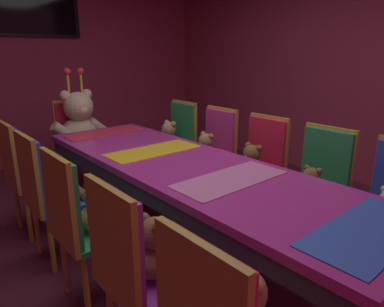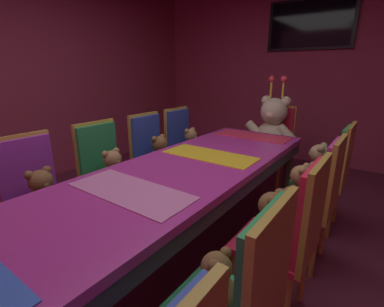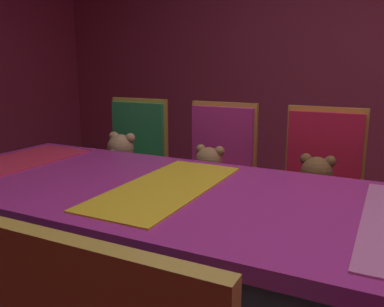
{
  "view_description": "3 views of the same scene",
  "coord_description": "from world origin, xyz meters",
  "px_view_note": "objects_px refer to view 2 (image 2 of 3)",
  "views": [
    {
      "loc": [
        -1.51,
        -1.82,
        1.51
      ],
      "look_at": [
        -0.2,
        -0.28,
        0.92
      ],
      "focal_mm": 32.27,
      "sensor_mm": 36.0,
      "label": 1
    },
    {
      "loc": [
        1.13,
        -1.4,
        1.41
      ],
      "look_at": [
        0.2,
        -0.1,
        0.92
      ],
      "focal_mm": 25.63,
      "sensor_mm": 36.0,
      "label": 2
    },
    {
      "loc": [
        -1.29,
        -0.33,
        1.21
      ],
      "look_at": [
        -0.07,
        0.29,
        0.9
      ],
      "focal_mm": 37.82,
      "sensor_mm": 36.0,
      "label": 3
    }
  ],
  "objects_px": {
    "teddy_left_2": "(114,170)",
    "chair_right_1": "(247,293)",
    "teddy_left_1": "(43,194)",
    "teddy_left_3": "(161,153)",
    "chair_left_2": "(103,166)",
    "throne_chair": "(276,136)",
    "chair_left_4": "(181,141)",
    "chair_right_2": "(296,228)",
    "wall_tv": "(310,24)",
    "chair_right_3": "(320,191)",
    "chair_left_1": "(33,189)",
    "teddy_right_4": "(317,164)",
    "teddy_right_3": "(299,187)",
    "chair_right_4": "(335,168)",
    "teddy_left_4": "(191,143)",
    "teddy_right_1": "(215,283)",
    "chair_left_3": "(150,151)",
    "banquet_table": "(177,181)",
    "king_teddy_bear": "(272,127)",
    "teddy_right_2": "(270,220)"
  },
  "relations": [
    {
      "from": "teddy_left_3",
      "to": "chair_right_2",
      "type": "xyz_separation_m",
      "value": [
        1.53,
        -0.61,
        -0.0
      ]
    },
    {
      "from": "teddy_left_2",
      "to": "teddy_right_2",
      "type": "height_order",
      "value": "same"
    },
    {
      "from": "chair_right_3",
      "to": "teddy_right_3",
      "type": "height_order",
      "value": "chair_right_3"
    },
    {
      "from": "chair_right_4",
      "to": "king_teddy_bear",
      "type": "bearing_deg",
      "value": -40.96
    },
    {
      "from": "teddy_left_1",
      "to": "teddy_left_3",
      "type": "xyz_separation_m",
      "value": [
        0.0,
        1.2,
        0.0
      ]
    },
    {
      "from": "chair_right_3",
      "to": "throne_chair",
      "type": "relative_size",
      "value": 1.0
    },
    {
      "from": "teddy_right_3",
      "to": "teddy_left_1",
      "type": "bearing_deg",
      "value": 39.97
    },
    {
      "from": "chair_left_1",
      "to": "teddy_left_3",
      "type": "height_order",
      "value": "chair_left_1"
    },
    {
      "from": "chair_right_1",
      "to": "wall_tv",
      "type": "distance_m",
      "value": 4.06
    },
    {
      "from": "teddy_left_1",
      "to": "teddy_right_1",
      "type": "bearing_deg",
      "value": 0.29
    },
    {
      "from": "chair_right_2",
      "to": "throne_chair",
      "type": "bearing_deg",
      "value": -68.05
    },
    {
      "from": "teddy_right_4",
      "to": "king_teddy_bear",
      "type": "height_order",
      "value": "king_teddy_bear"
    },
    {
      "from": "teddy_right_2",
      "to": "king_teddy_bear",
      "type": "bearing_deg",
      "value": -70.08
    },
    {
      "from": "teddy_left_3",
      "to": "chair_right_3",
      "type": "xyz_separation_m",
      "value": [
        1.53,
        -0.03,
        -0.0
      ]
    },
    {
      "from": "teddy_left_1",
      "to": "teddy_right_1",
      "type": "distance_m",
      "value": 1.37
    },
    {
      "from": "teddy_left_2",
      "to": "chair_right_1",
      "type": "relative_size",
      "value": 0.33
    },
    {
      "from": "chair_left_1",
      "to": "teddy_right_3",
      "type": "bearing_deg",
      "value": 37.18
    },
    {
      "from": "teddy_left_3",
      "to": "teddy_right_3",
      "type": "distance_m",
      "value": 1.39
    },
    {
      "from": "chair_left_2",
      "to": "wall_tv",
      "type": "xyz_separation_m",
      "value": [
        0.85,
        3.1,
        1.45
      ]
    },
    {
      "from": "banquet_table",
      "to": "king_teddy_bear",
      "type": "distance_m",
      "value": 1.89
    },
    {
      "from": "chair_left_1",
      "to": "teddy_right_1",
      "type": "height_order",
      "value": "chair_left_1"
    },
    {
      "from": "chair_right_4",
      "to": "chair_right_3",
      "type": "bearing_deg",
      "value": 90.2
    },
    {
      "from": "chair_right_1",
      "to": "teddy_left_1",
      "type": "bearing_deg",
      "value": 0.27
    },
    {
      "from": "chair_right_2",
      "to": "chair_left_1",
      "type": "bearing_deg",
      "value": 19.15
    },
    {
      "from": "teddy_right_3",
      "to": "chair_right_4",
      "type": "relative_size",
      "value": 0.33
    },
    {
      "from": "teddy_left_4",
      "to": "chair_right_3",
      "type": "distance_m",
      "value": 1.64
    },
    {
      "from": "teddy_left_1",
      "to": "chair_left_3",
      "type": "height_order",
      "value": "chair_left_3"
    },
    {
      "from": "teddy_left_4",
      "to": "chair_left_3",
      "type": "bearing_deg",
      "value": -105.25
    },
    {
      "from": "teddy_left_4",
      "to": "teddy_right_1",
      "type": "distance_m",
      "value": 2.2
    },
    {
      "from": "chair_left_1",
      "to": "chair_right_3",
      "type": "height_order",
      "value": "same"
    },
    {
      "from": "chair_left_3",
      "to": "banquet_table",
      "type": "bearing_deg",
      "value": -35.4
    },
    {
      "from": "teddy_left_1",
      "to": "king_teddy_bear",
      "type": "distance_m",
      "value": 2.59
    },
    {
      "from": "banquet_table",
      "to": "teddy_left_4",
      "type": "distance_m",
      "value": 1.33
    },
    {
      "from": "teddy_right_1",
      "to": "teddy_right_3",
      "type": "relative_size",
      "value": 0.85
    },
    {
      "from": "chair_left_4",
      "to": "teddy_right_1",
      "type": "relative_size",
      "value": 3.58
    },
    {
      "from": "banquet_table",
      "to": "teddy_left_4",
      "type": "height_order",
      "value": "teddy_left_4"
    },
    {
      "from": "teddy_left_4",
      "to": "chair_right_3",
      "type": "bearing_deg",
      "value": -20.34
    },
    {
      "from": "chair_left_1",
      "to": "chair_left_4",
      "type": "relative_size",
      "value": 1.0
    },
    {
      "from": "teddy_left_2",
      "to": "teddy_right_4",
      "type": "relative_size",
      "value": 0.94
    },
    {
      "from": "banquet_table",
      "to": "chair_right_3",
      "type": "relative_size",
      "value": 3.07
    },
    {
      "from": "chair_right_2",
      "to": "chair_right_4",
      "type": "distance_m",
      "value": 1.18
    },
    {
      "from": "teddy_right_3",
      "to": "teddy_right_4",
      "type": "height_order",
      "value": "teddy_right_4"
    },
    {
      "from": "teddy_left_2",
      "to": "teddy_left_4",
      "type": "relative_size",
      "value": 1.01
    },
    {
      "from": "teddy_right_1",
      "to": "teddy_right_4",
      "type": "xyz_separation_m",
      "value": [
        0.02,
        1.75,
        0.03
      ]
    },
    {
      "from": "chair_left_2",
      "to": "throne_chair",
      "type": "relative_size",
      "value": 1.0
    },
    {
      "from": "teddy_right_1",
      "to": "teddy_right_3",
      "type": "distance_m",
      "value": 1.16
    },
    {
      "from": "chair_left_3",
      "to": "throne_chair",
      "type": "height_order",
      "value": "same"
    },
    {
      "from": "chair_left_4",
      "to": "throne_chair",
      "type": "xyz_separation_m",
      "value": [
        0.84,
        0.92,
        0.0
      ]
    },
    {
      "from": "banquet_table",
      "to": "chair_right_2",
      "type": "relative_size",
      "value": 3.07
    },
    {
      "from": "chair_left_2",
      "to": "teddy_left_2",
      "type": "height_order",
      "value": "chair_left_2"
    }
  ]
}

